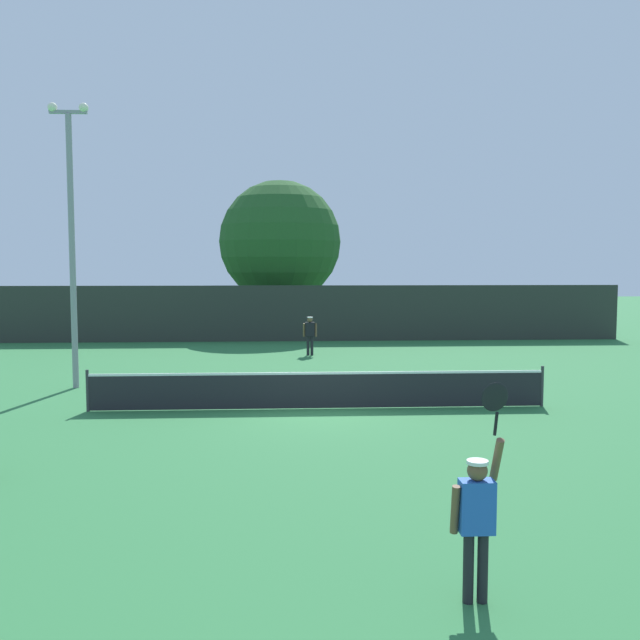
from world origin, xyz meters
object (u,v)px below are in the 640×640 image
large_tree (280,242)px  parked_car_far (410,314)px  player_serving (477,508)px  parked_car_mid (246,316)px  tennis_ball (369,387)px  parked_car_near (162,316)px  player_receiving (310,332)px  light_pole (72,228)px

large_tree → parked_car_far: bearing=19.3°
player_serving → parked_car_mid: bearing=97.5°
tennis_ball → large_tree: bearing=99.0°
tennis_ball → parked_car_near: size_ratio=0.02×
large_tree → parked_car_far: large_tree is taller
player_receiving → tennis_ball: bearing=101.2°
tennis_ball → large_tree: size_ratio=0.01×
player_receiving → parked_car_far: (6.44, 12.37, -0.18)m
tennis_ball → large_tree: (-2.73, 17.25, 4.92)m
player_serving → parked_car_mid: 32.14m
player_receiving → parked_car_far: bearing=-117.5°
player_serving → tennis_ball: size_ratio=35.94×
parked_car_mid → parked_car_far: 9.74m
player_serving → parked_car_far: bearing=80.7°
player_receiving → light_pole: light_pole is taller
light_pole → parked_car_near: size_ratio=1.94×
player_receiving → light_pole: bearing=43.7°
light_pole → parked_car_near: light_pole is taller
tennis_ball → light_pole: bearing=176.7°
player_serving → parked_car_far: (5.43, 33.23, -0.29)m
player_receiving → light_pole: 10.92m
player_serving → parked_car_near: bearing=105.5°
parked_car_mid → player_serving: bearing=-81.1°
large_tree → parked_car_far: (7.67, 2.69, -4.17)m
player_receiving → light_pole: (-7.39, -7.06, 3.84)m
tennis_ball → parked_car_near: parked_car_near is taller
player_serving → large_tree: size_ratio=0.30×
player_receiving → tennis_ball: player_receiving is taller
light_pole → parked_car_far: (13.83, 19.44, -4.02)m
player_receiving → parked_car_mid: parked_car_mid is taller
large_tree → tennis_ball: bearing=-81.0°
parked_car_mid → parked_car_far: (9.65, 1.36, 0.00)m
parked_car_far → tennis_ball: bearing=-106.3°
parked_car_mid → tennis_ball: bearing=-74.4°
parked_car_near → parked_car_far: (14.50, 0.50, 0.00)m
player_receiving → parked_car_near: size_ratio=0.36×
player_serving → parked_car_mid: player_serving is taller
player_serving → large_tree: bearing=94.2°
player_receiving → parked_car_mid: (-3.21, 11.01, -0.18)m
light_pole → large_tree: light_pole is taller
tennis_ball → parked_car_near: (-9.56, 19.45, 0.74)m
light_pole → parked_car_mid: bearing=77.0°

